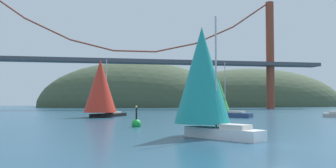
{
  "coord_description": "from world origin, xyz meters",
  "views": [
    {
      "loc": [
        -11.75,
        -21.89,
        3.04
      ],
      "look_at": [
        0.0,
        38.14,
        5.77
      ],
      "focal_mm": 38.31,
      "sensor_mm": 36.0,
      "label": 1
    }
  ],
  "objects_px": {
    "sailboat_green_sail": "(217,93)",
    "channel_buoy": "(136,124)",
    "sailboat_teal_sail": "(203,78)",
    "sailboat_scarlet_sail": "(101,87)"
  },
  "relations": [
    {
      "from": "sailboat_green_sail",
      "to": "channel_buoy",
      "type": "xyz_separation_m",
      "value": [
        -16.61,
        -20.4,
        -3.99
      ]
    },
    {
      "from": "sailboat_teal_sail",
      "to": "sailboat_green_sail",
      "type": "xyz_separation_m",
      "value": [
        12.36,
        32.56,
        -0.51
      ]
    },
    {
      "from": "sailboat_teal_sail",
      "to": "sailboat_scarlet_sail",
      "type": "height_order",
      "value": "sailboat_scarlet_sail"
    },
    {
      "from": "sailboat_teal_sail",
      "to": "sailboat_green_sail",
      "type": "height_order",
      "value": "sailboat_teal_sail"
    },
    {
      "from": "sailboat_scarlet_sail",
      "to": "channel_buoy",
      "type": "height_order",
      "value": "sailboat_scarlet_sail"
    },
    {
      "from": "sailboat_teal_sail",
      "to": "channel_buoy",
      "type": "xyz_separation_m",
      "value": [
        -4.26,
        12.16,
        -4.5
      ]
    },
    {
      "from": "sailboat_scarlet_sail",
      "to": "sailboat_teal_sail",
      "type": "bearing_deg",
      "value": -77.21
    },
    {
      "from": "sailboat_scarlet_sail",
      "to": "channel_buoy",
      "type": "bearing_deg",
      "value": -80.72
    },
    {
      "from": "sailboat_teal_sail",
      "to": "sailboat_scarlet_sail",
      "type": "relative_size",
      "value": 0.94
    },
    {
      "from": "sailboat_teal_sail",
      "to": "sailboat_green_sail",
      "type": "relative_size",
      "value": 1.02
    }
  ]
}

